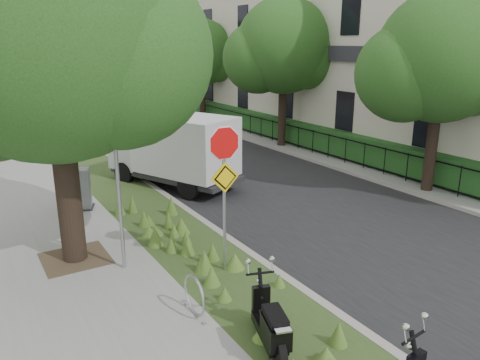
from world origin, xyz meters
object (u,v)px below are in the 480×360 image
object	(u,v)px
sign_assembly	(224,170)
box_truck	(175,147)
utility_cabinet	(76,190)
scooter_near	(272,330)

from	to	relation	value
sign_assembly	box_truck	distance (m)	6.67
utility_cabinet	box_truck	bearing A→B (deg)	13.45
box_truck	sign_assembly	bearing A→B (deg)	-105.02
scooter_near	box_truck	xyz separation A→B (m)	(2.44, 9.11, 0.87)
scooter_near	utility_cabinet	world-z (taller)	utility_cabinet
scooter_near	box_truck	size ratio (longest dim) A/B	0.32
sign_assembly	utility_cabinet	size ratio (longest dim) A/B	2.73
box_truck	scooter_near	bearing A→B (deg)	-105.02
sign_assembly	scooter_near	distance (m)	3.37
sign_assembly	box_truck	world-z (taller)	sign_assembly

